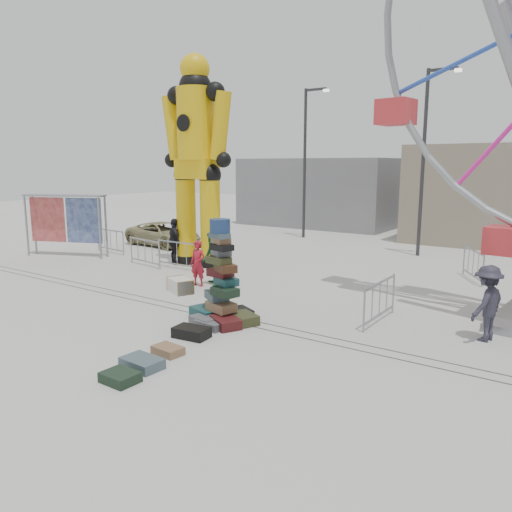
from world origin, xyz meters
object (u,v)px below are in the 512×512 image
Objects in this scene: banner_scaffold at (65,210)px; barricade_dummy_b at (145,252)px; suitcase_tower at (222,293)px; pedestrian_green at (213,259)px; steamer_trunk at (180,286)px; barricade_dummy_a at (111,241)px; barricade_wheel_back at (473,265)px; lamp_post_right at (426,154)px; pedestrian_black at (175,241)px; pedestrian_grey at (487,303)px; pedestrian_red at (198,263)px; lamp_post_left at (306,156)px; barricade_wheel_front at (380,301)px; parked_suv at (163,234)px; barricade_dummy_c at (177,255)px; crash_test_dummy at (197,154)px.

barricade_dummy_b is (4.44, 0.49, -1.50)m from banner_scaffold.
suitcase_tower is 3.93m from pedestrian_green.
steamer_trunk is (8.55, -1.84, -1.83)m from banner_scaffold.
barricade_wheel_back is (14.94, 3.64, 0.00)m from barricade_dummy_a.
lamp_post_right is 4.26× the size of pedestrian_black.
pedestrian_grey is (12.21, -2.46, -0.05)m from pedestrian_black.
lamp_post_right is 5.21× the size of pedestrian_red.
lamp_post_left is 13.86m from steamer_trunk.
barricade_dummy_a is (0.89, 1.66, -1.50)m from banner_scaffold.
lamp_post_left reaches higher than banner_scaffold.
barricade_wheel_front is at bearing 53.90° from suitcase_tower.
pedestrian_red is at bearing -113.92° from lamp_post_right.
steamer_trunk is 9.61m from parked_suv.
barricade_dummy_b is 1.00× the size of barricade_wheel_front.
pedestrian_grey is (11.50, -1.83, 0.34)m from barricade_dummy_c.
pedestrian_black is (0.76, 0.93, 0.39)m from barricade_dummy_b.
parked_suv reaches higher than barricade_dummy_c.
crash_test_dummy is at bearing 147.47° from steamer_trunk.
banner_scaffold is 6.15m from barricade_dummy_c.
lamp_post_left is at bearing 36.82° from barricade_wheel_front.
lamp_post_right is 11.13m from barricade_wheel_front.
barricade_wheel_front is 1.00× the size of barricade_wheel_back.
suitcase_tower reaches higher than barricade_wheel_front.
banner_scaffold is 5.50m from pedestrian_black.
barricade_wheel_back is (4.32, 8.68, -0.20)m from suitcase_tower.
crash_test_dummy is 4.21× the size of barricade_dummy_b.
parked_suv is at bearing 51.30° from banner_scaffold.
pedestrian_red is at bearing 87.76° from barricade_wheel_front.
pedestrian_black is (-10.63, -3.88, 0.39)m from barricade_wheel_back.
barricade_dummy_b is 1.50m from barricade_dummy_c.
pedestrian_green reaches higher than barricade_dummy_c.
banner_scaffold reaches higher than pedestrian_black.
pedestrian_green is at bearing 84.54° from barricade_wheel_front.
parked_suv is (-7.17, 6.39, 0.36)m from steamer_trunk.
lamp_post_right reaches higher than steamer_trunk.
pedestrian_red is (2.53, -1.64, 0.22)m from barricade_dummy_c.
pedestrian_green reaches higher than pedestrian_red.
barricade_wheel_back is at bearing -8.02° from barricade_wheel_front.
suitcase_tower is 3.97m from pedestrian_red.
crash_test_dummy is 2.26× the size of banner_scaffold.
pedestrian_green is at bearing -119.56° from parked_suv.
barricade_wheel_front is 1.09× the size of pedestrian_green.
barricade_dummy_a is at bearing 179.34° from steamer_trunk.
pedestrian_grey reaches higher than barricade_dummy_c.
lamp_post_left is at bearing 95.73° from pedestrian_red.
lamp_post_left is at bearing 40.32° from banner_scaffold.
lamp_post_left reaches higher than suitcase_tower.
pedestrian_black reaches higher than barricade_wheel_back.
pedestrian_grey is (17.41, -1.04, -1.16)m from banner_scaffold.
crash_test_dummy is 2.01× the size of parked_suv.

